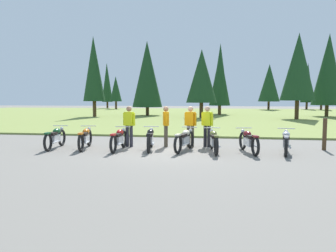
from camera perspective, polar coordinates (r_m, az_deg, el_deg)
ground_plane at (r=12.02m, az=-0.42°, el=-4.53°), size 140.00×140.00×0.00m
grass_moorland at (r=37.97m, az=5.66°, el=2.05°), size 80.00×44.00×0.10m
forest_treeline at (r=40.92m, az=13.39°, el=8.45°), size 43.04×30.01×8.63m
motorcycle_british_green at (r=13.33m, az=-19.64°, el=-1.97°), size 0.62×2.10×0.88m
motorcycle_orange at (r=12.88m, az=-14.67°, el=-2.08°), size 0.68×2.09×0.88m
motorcycle_red at (r=12.25m, az=-8.83°, el=-2.33°), size 0.62×2.10×0.88m
motorcycle_black at (r=12.21m, az=-3.22°, el=-2.30°), size 0.63×2.10×0.88m
motorcycle_cream at (r=11.97m, az=3.01°, el=-2.45°), size 0.76×2.06×0.88m
motorcycle_olive at (r=11.77m, az=8.26°, el=-2.62°), size 0.63×2.10×0.88m
motorcycle_maroon at (r=11.95m, az=14.33°, el=-2.62°), size 0.74×2.07×0.88m
motorcycle_silver at (r=12.17m, az=20.49°, el=-2.64°), size 0.68×2.08×0.88m
rider_in_hivis_vest at (r=13.00m, az=-0.38°, el=0.41°), size 0.30×0.54×1.67m
rider_checking_bike at (r=13.07m, az=-7.02°, el=0.40°), size 0.54×0.30×1.67m
rider_near_row_end at (r=12.99m, az=4.07°, el=0.39°), size 0.51×0.35×1.67m
rider_with_back_turned at (r=13.04m, az=7.08°, el=0.38°), size 0.49×0.37×1.67m
trail_marker_post at (r=13.54m, az=26.38°, el=-1.33°), size 0.12×0.12×1.24m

